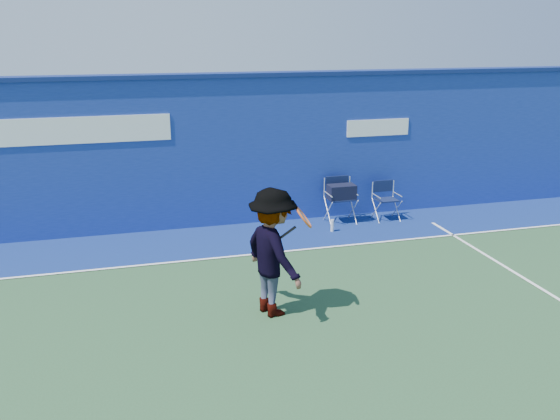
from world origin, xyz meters
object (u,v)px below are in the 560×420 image
object	(u,v)px
directors_chair_left	(341,204)
tennis_player	(273,252)
directors_chair_right	(386,208)
water_bottle	(332,226)

from	to	relation	value
directors_chair_left	tennis_player	world-z (taller)	tennis_player
directors_chair_right	tennis_player	world-z (taller)	tennis_player
directors_chair_right	water_bottle	xyz separation A→B (m)	(-1.37, -0.45, -0.13)
water_bottle	tennis_player	bearing A→B (deg)	-122.97
water_bottle	tennis_player	xyz separation A→B (m)	(-2.03, -3.13, 0.80)
water_bottle	directors_chair_left	bearing A→B (deg)	55.40
directors_chair_right	tennis_player	xyz separation A→B (m)	(-3.40, -3.58, 0.67)
directors_chair_right	directors_chair_left	bearing A→B (deg)	175.24
directors_chair_left	water_bottle	xyz separation A→B (m)	(-0.37, -0.54, -0.27)
tennis_player	directors_chair_right	bearing A→B (deg)	46.47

